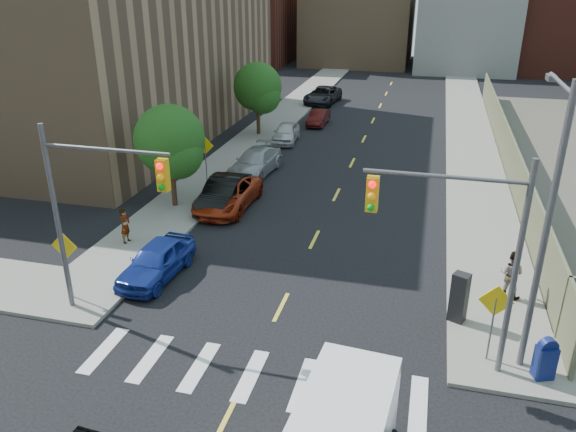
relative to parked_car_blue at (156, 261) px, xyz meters
The scene contains 26 objects.
sidewalk_nw 32.63m from the parked_car_blue, 93.95° to the left, with size 3.50×73.00×0.15m, color gray.
sidewalk_ne 35.15m from the parked_car_blue, 67.85° to the left, with size 3.50×73.00×0.15m, color gray.
fence_north 24.31m from the parked_car_blue, 51.59° to the left, with size 0.12×44.00×2.50m, color #5C6446.
building_nw 27.71m from the parked_car_blue, 128.10° to the left, with size 22.00×30.00×16.00m, color #8C6B4C.
bg_bldg_west 63.45m from the parked_car_blue, 105.13° to the left, with size 14.00×18.00×12.00m, color #592319.
bg_bldg_midwest 63.41m from the parked_car_blue, 90.45° to the left, with size 14.00×16.00×15.00m, color #8C6B4C.
bg_bldg_center 62.67m from the parked_car_blue, 77.53° to the left, with size 12.00×16.00×10.00m, color gray.
signal_nw 4.83m from the parked_car_blue, 99.32° to the right, with size 4.59×0.30×7.00m.
signal_ne 12.45m from the parked_car_blue, 14.43° to the right, with size 4.59×0.30×7.00m.
streetlight_ne 14.56m from the parked_car_blue, ahead, with size 0.25×3.70×9.00m.
warn_sign_nw 3.59m from the parked_car_blue, 133.14° to the right, with size 1.06×0.06×2.83m.
warn_sign_ne 13.00m from the parked_car_blue, 10.94° to the right, with size 1.06×0.06×2.83m.
warn_sign_midwest 11.35m from the parked_car_blue, 101.76° to the left, with size 1.06×0.06×2.83m.
tree_west_near 8.00m from the parked_car_blue, 109.45° to the left, with size 3.66×3.64×5.52m.
tree_west_far 22.40m from the parked_car_blue, 96.47° to the left, with size 3.66×3.64×5.52m.
parked_car_blue is the anchor object (origin of this frame).
parked_car_black 7.80m from the parked_car_blue, 90.00° to the left, with size 1.68×4.80×1.58m, color black.
parked_car_red 7.70m from the parked_car_blue, 88.04° to the left, with size 2.45×5.31×1.48m, color maroon.
parked_car_silver 13.36m from the parked_car_blue, 90.00° to the left, with size 2.12×5.21×1.51m, color #95999C.
parked_car_white 20.83m from the parked_car_blue, 90.00° to the left, with size 1.64×4.08×1.39m, color silver.
parked_car_maroon 26.46m from the parked_car_blue, 87.18° to the left, with size 1.30×3.74×1.23m, color #3D0D0C.
parked_car_grey 34.72m from the parked_car_blue, 90.00° to the left, with size 2.60×5.63×1.56m, color black.
mailbox 14.58m from the parked_car_blue, 11.69° to the right, with size 0.69×0.62×1.40m.
payphone 11.81m from the parked_car_blue, ahead, with size 0.55×0.45×1.85m, color black.
pedestrian_west 3.59m from the parked_car_blue, 139.06° to the left, with size 0.59×0.39×1.62m, color gray.
pedestrian_east 13.84m from the parked_car_blue, ahead, with size 0.92×0.71×1.89m, color gray.
Camera 1 is at (4.71, -9.25, 11.44)m, focal length 35.00 mm.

